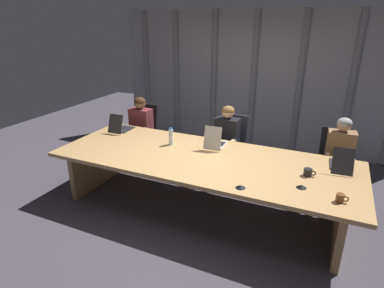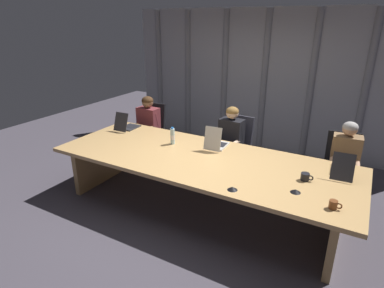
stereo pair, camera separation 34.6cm
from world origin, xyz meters
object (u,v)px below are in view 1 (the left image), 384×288
conference_mic_middle (240,187)px  office_chair_left_end (143,139)px  laptop_left_end (121,127)px  water_bottle_primary (171,137)px  laptop_left_mid (215,142)px  person_left_mid (225,139)px  person_left_end (138,126)px  office_chair_center (333,171)px  conference_mic_left_side (301,186)px  laptop_center (341,164)px  person_center (339,156)px  coffee_mug_far (308,172)px  coffee_mug_near (341,198)px  office_chair_left_mid (230,153)px

conference_mic_middle → office_chair_left_end: bearing=144.0°
office_chair_left_end → laptop_left_end: bearing=-0.9°
office_chair_left_end → water_bottle_primary: bearing=46.2°
laptop_left_mid → conference_mic_middle: size_ratio=3.89×
laptop_left_mid → person_left_mid: bearing=1.1°
person_left_end → person_left_mid: person_left_mid is taller
office_chair_left_end → person_left_mid: size_ratio=0.83×
office_chair_center → water_bottle_primary: (-2.20, -0.87, 0.49)m
conference_mic_left_side → laptop_center: bearing=62.3°
office_chair_center → laptop_center: bearing=-5.6°
office_chair_left_end → water_bottle_primary: size_ratio=3.85×
laptop_center → person_center: size_ratio=0.42×
laptop_left_mid → coffee_mug_far: size_ratio=3.09×
person_left_mid → person_left_end: bearing=-86.8°
laptop_left_mid → laptop_center: bearing=-93.6°
laptop_center → person_left_mid: bearing=67.9°
person_center → office_chair_center: bearing=-172.7°
laptop_left_mid → conference_mic_left_side: bearing=-122.8°
coffee_mug_near → coffee_mug_far: same height
person_left_mid → conference_mic_middle: person_left_mid is taller
laptop_center → coffee_mug_far: (-0.34, -0.38, -0.02)m
laptop_left_end → conference_mic_left_side: bearing=-106.3°
laptop_left_mid → office_chair_left_end: (-1.67, 0.69, -0.43)m
office_chair_center → water_bottle_primary: size_ratio=3.81×
laptop_left_mid → person_center: 1.71m
coffee_mug_far → conference_mic_middle: (-0.63, -0.60, -0.03)m
laptop_center → person_center: person_center is taller
office_chair_center → person_left_mid: 1.66m
person_left_mid → water_bottle_primary: 0.94m
office_chair_left_end → coffee_mug_far: size_ratio=7.08×
laptop_left_end → water_bottle_primary: size_ratio=1.70×
person_left_mid → water_bottle_primary: bearing=-35.8°
laptop_left_end → person_left_mid: size_ratio=0.37×
laptop_center → person_center: (-0.01, 0.55, -0.12)m
person_center → conference_mic_middle: bearing=-36.9°
conference_mic_left_side → person_left_mid: bearing=135.8°
person_center → conference_mic_middle: (-0.96, -1.53, 0.08)m
office_chair_left_end → person_left_end: size_ratio=0.84×
laptop_left_end → coffee_mug_near: (3.27, -0.88, -0.02)m
office_chair_left_mid → person_center: bearing=89.0°
person_left_end → laptop_left_mid: bearing=73.9°
laptop_left_mid → office_chair_center: size_ratio=0.44×
laptop_left_mid → coffee_mug_far: bearing=-110.0°
laptop_center → laptop_left_end: bearing=85.6°
laptop_left_end → person_left_mid: 1.68m
water_bottle_primary → laptop_left_end: bearing=168.8°
coffee_mug_far → laptop_left_end: bearing=171.9°
water_bottle_primary → conference_mic_left_side: size_ratio=2.32×
coffee_mug_far → conference_mic_left_side: (-0.03, -0.33, -0.03)m
person_left_end → person_center: bearing=91.7°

